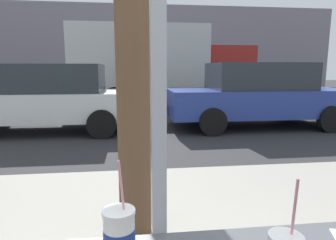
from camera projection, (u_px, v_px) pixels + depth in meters
name	position (u px, v px, depth m)	size (l,w,h in m)	color
ground_plane	(136.00, 119.00, 8.98)	(60.00, 60.00, 0.00)	#2D2D30
sidewalk_strip	(144.00, 227.00, 2.71)	(16.00, 2.80, 0.12)	#9E998E
building_facade_far	(133.00, 49.00, 20.02)	(28.00, 1.20, 5.70)	gray
soda_cup_left	(119.00, 235.00, 0.88)	(0.10, 0.10, 0.32)	white
parked_car_white	(46.00, 98.00, 7.02)	(4.63, 1.98, 1.62)	silver
parked_car_blue	(258.00, 95.00, 7.65)	(4.68, 2.01, 1.66)	#283D93
box_truck	(158.00, 65.00, 11.26)	(6.72, 2.44, 3.08)	beige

